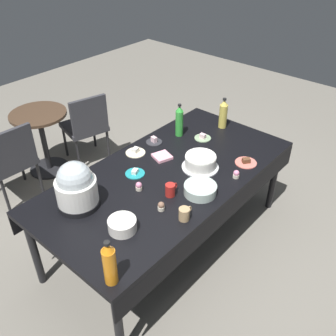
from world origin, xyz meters
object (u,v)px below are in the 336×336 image
potluck_table (168,179)px  dessert_plate_teal (135,173)px  dessert_plate_coral (246,162)px  soda_bottle_lime_soda (179,121)px  slow_cooker (76,187)px  cupcake_mint (161,206)px  cupcake_cocoa (139,186)px  maroon_chair_left (11,159)px  cupcake_vanilla (89,176)px  soda_bottle_orange_juice (110,264)px  dessert_plate_charcoal (154,141)px  coffee_mug_red (170,190)px  ceramic_snack_bowl (122,225)px  cupcake_rose (236,174)px  maroon_chair_right (86,124)px  dessert_plate_sage (203,137)px  coffee_mug_tan (184,214)px  frosted_layer_cake (200,162)px  glass_salad_bowl (200,189)px  round_cafe_table (42,131)px  soda_bottle_ginger_ale (223,114)px  dessert_plate_cream (135,152)px

potluck_table → dessert_plate_teal: size_ratio=13.97×
dessert_plate_coral → soda_bottle_lime_soda: bearing=90.2°
dessert_plate_coral → slow_cooker: bearing=153.4°
cupcake_mint → dessert_plate_teal: bearing=67.5°
slow_cooker → dessert_plate_coral: 1.40m
cupcake_cocoa → maroon_chair_left: (-0.25, 1.53, -0.29)m
cupcake_vanilla → soda_bottle_orange_juice: size_ratio=0.21×
cupcake_mint → dessert_plate_charcoal: bearing=45.8°
potluck_table → coffee_mug_red: bearing=-135.3°
ceramic_snack_bowl → cupcake_rose: 1.02m
slow_cooker → maroon_chair_right: 1.78m
slow_cooker → dessert_plate_sage: 1.35m
potluck_table → cupcake_cocoa: cupcake_cocoa is taller
cupcake_vanilla → cupcake_rose: same height
dessert_plate_teal → coffee_mug_red: 0.39m
soda_bottle_orange_juice → potluck_table: bearing=24.0°
potluck_table → maroon_chair_left: (-0.55, 1.56, -0.20)m
coffee_mug_tan → cupcake_vanilla: bearing=99.3°
dessert_plate_charcoal → cupcake_rose: (0.03, -0.85, 0.02)m
frosted_layer_cake → coffee_mug_red: size_ratio=2.61×
dessert_plate_charcoal → maroon_chair_left: size_ratio=0.17×
ceramic_snack_bowl → cupcake_cocoa: size_ratio=2.83×
frosted_layer_cake → slow_cooker: bearing=158.3°
glass_salad_bowl → soda_bottle_orange_juice: bearing=-174.2°
glass_salad_bowl → maroon_chair_right: 1.98m
dessert_plate_sage → maroon_chair_left: maroon_chair_left is taller
dessert_plate_coral → coffee_mug_red: 0.76m
dessert_plate_coral → coffee_mug_red: (-0.73, 0.20, 0.04)m
cupcake_cocoa → soda_bottle_orange_juice: bearing=-146.0°
soda_bottle_lime_soda → coffee_mug_red: (-0.73, -0.52, -0.10)m
dessert_plate_coral → round_cafe_table: 2.27m
slow_cooker → dessert_plate_charcoal: (0.99, 0.18, -0.15)m
dessert_plate_coral → cupcake_cocoa: size_ratio=2.68×
cupcake_vanilla → cupcake_mint: (0.11, -0.67, 0.00)m
potluck_table → soda_bottle_ginger_ale: (0.93, 0.11, 0.20)m
cupcake_vanilla → maroon_chair_right: bearing=53.3°
frosted_layer_cake → maroon_chair_left: frosted_layer_cake is taller
coffee_mug_red → maroon_chair_right: bearing=71.7°
coffee_mug_tan → dessert_plate_teal: bearing=76.6°
dessert_plate_coral → cupcake_vanilla: (-1.01, 0.81, 0.02)m
cupcake_cocoa → dessert_plate_sage: bearing=5.6°
soda_bottle_lime_soda → maroon_chair_right: soda_bottle_lime_soda is taller
ceramic_snack_bowl → soda_bottle_orange_juice: size_ratio=0.61×
glass_salad_bowl → soda_bottle_ginger_ale: bearing=25.3°
soda_bottle_ginger_ale → dessert_plate_cream: bearing=161.2°
frosted_layer_cake → round_cafe_table: size_ratio=0.42×
glass_salad_bowl → dessert_plate_sage: size_ratio=1.62×
ceramic_snack_bowl → cupcake_rose: size_ratio=2.83×
dessert_plate_cream → maroon_chair_right: size_ratio=0.20×
soda_bottle_lime_soda → frosted_layer_cake: bearing=-122.5°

